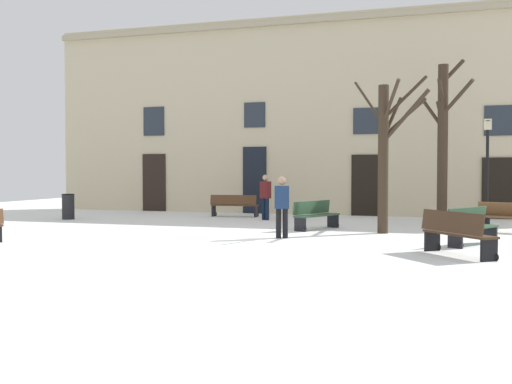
{
  "coord_description": "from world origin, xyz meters",
  "views": [
    {
      "loc": [
        5.73,
        -15.6,
        1.83
      ],
      "look_at": [
        0.0,
        1.86,
        1.17
      ],
      "focal_mm": 44.36,
      "sensor_mm": 36.0,
      "label": 1
    }
  ],
  "objects": [
    {
      "name": "streetlamp",
      "position": [
        6.49,
        6.75,
        2.19
      ],
      "size": [
        0.3,
        0.3,
        3.57
      ],
      "color": "black",
      "rests_on": "ground"
    },
    {
      "name": "ground_plane",
      "position": [
        0.0,
        0.0,
        0.0
      ],
      "size": [
        37.28,
        37.28,
        0.0
      ],
      "primitive_type": "plane",
      "color": "white"
    },
    {
      "name": "bench_far_corner",
      "position": [
        6.91,
        4.09,
        0.45
      ],
      "size": [
        1.73,
        1.01,
        0.86
      ],
      "rotation": [
        0.0,
        0.0,
        5.93
      ],
      "color": "brown",
      "rests_on": "ground"
    },
    {
      "name": "person_crossing_plaza",
      "position": [
        -1.02,
        6.06,
        0.9
      ],
      "size": [
        0.44,
        0.38,
        1.63
      ],
      "rotation": [
        0.0,
        0.0,
        5.75
      ],
      "color": "black",
      "rests_on": "ground"
    },
    {
      "name": "bench_by_litter_bin",
      "position": [
        -2.63,
        7.19,
        0.45
      ],
      "size": [
        1.86,
        0.66,
        0.85
      ],
      "rotation": [
        0.0,
        0.0,
        3.24
      ],
      "color": "#51331E",
      "rests_on": "ground"
    },
    {
      "name": "person_near_bench",
      "position": [
        1.18,
        0.47,
        0.9
      ],
      "size": [
        0.42,
        0.3,
        1.64
      ],
      "rotation": [
        0.0,
        0.0,
        3.38
      ],
      "color": "black",
      "rests_on": "ground"
    },
    {
      "name": "bench_facing_shops",
      "position": [
        1.47,
        3.2,
        0.45
      ],
      "size": [
        1.14,
        1.87,
        0.87
      ],
      "rotation": [
        0.0,
        0.0,
        1.17
      ],
      "color": "#2D4C33",
      "rests_on": "ground"
    },
    {
      "name": "bench_near_center_tree",
      "position": [
        5.92,
        0.4,
        0.47
      ],
      "size": [
        1.25,
        1.7,
        0.91
      ],
      "rotation": [
        0.0,
        0.0,
        1.04
      ],
      "color": "#2D4C33",
      "rests_on": "ground"
    },
    {
      "name": "bench_back_to_back_left",
      "position": [
        5.61,
        -1.69,
        0.49
      ],
      "size": [
        1.58,
        1.73,
        0.95
      ],
      "rotation": [
        0.0,
        0.0,
        2.28
      ],
      "color": "#3D2819",
      "rests_on": "ground"
    },
    {
      "name": "tree_center",
      "position": [
        5.09,
        5.91,
        2.83
      ],
      "size": [
        1.73,
        2.6,
        5.46
      ],
      "color": "#382B1E",
      "rests_on": "ground"
    },
    {
      "name": "tree_foreground",
      "position": [
        3.63,
        2.68,
        2.38
      ],
      "size": [
        2.28,
        1.62,
        4.52
      ],
      "color": "#382B1E",
      "rests_on": "ground"
    },
    {
      "name": "building_facade",
      "position": [
        -0.0,
        9.47,
        4.07
      ],
      "size": [
        23.3,
        0.6,
        8.03
      ],
      "color": "beige",
      "rests_on": "ground"
    },
    {
      "name": "litter_bin",
      "position": [
        -7.98,
        4.15,
        0.47
      ],
      "size": [
        0.47,
        0.47,
        0.93
      ],
      "color": "black",
      "rests_on": "ground"
    }
  ]
}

